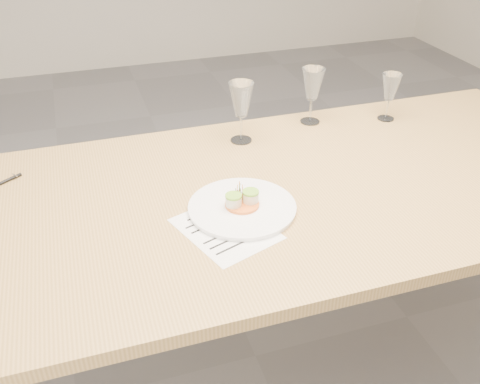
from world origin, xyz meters
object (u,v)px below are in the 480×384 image
object	(u,v)px
dinner_plate	(242,207)
wine_glass_0	(241,101)
recipe_sheet	(225,229)
wine_glass_1	(313,85)
dining_table	(259,208)
ballpoint_pen	(0,184)
wine_glass_2	(390,88)

from	to	relation	value
dinner_plate	wine_glass_0	size ratio (longest dim) A/B	1.43
recipe_sheet	wine_glass_0	xyz separation A→B (m)	(0.21, 0.50, 0.15)
wine_glass_1	dinner_plate	bearing A→B (deg)	-131.42
dining_table	dinner_plate	distance (m)	0.15
dining_table	ballpoint_pen	size ratio (longest dim) A/B	18.35
dinner_plate	dining_table	bearing A→B (deg)	46.46
wine_glass_0	wine_glass_2	size ratio (longest dim) A/B	1.20
wine_glass_2	wine_glass_0	bearing A→B (deg)	-179.63
dinner_plate	ballpoint_pen	xyz separation A→B (m)	(-0.68, 0.36, -0.01)
wine_glass_0	ballpoint_pen	bearing A→B (deg)	-175.67
wine_glass_0	wine_glass_1	xyz separation A→B (m)	(0.30, 0.07, -0.00)
wine_glass_1	wine_glass_2	distance (m)	0.30
dinner_plate	ballpoint_pen	bearing A→B (deg)	151.76
dinner_plate	wine_glass_0	bearing A→B (deg)	72.39
dining_table	wine_glass_1	bearing A→B (deg)	49.05
wine_glass_0	wine_glass_1	world-z (taller)	wine_glass_0
dinner_plate	recipe_sheet	world-z (taller)	dinner_plate
dining_table	ballpoint_pen	bearing A→B (deg)	160.07
dining_table	wine_glass_2	xyz separation A→B (m)	(0.65, 0.34, 0.20)
recipe_sheet	ballpoint_pen	distance (m)	0.75
dinner_plate	recipe_sheet	xyz separation A→B (m)	(-0.07, -0.07, -0.01)
dinner_plate	recipe_sheet	distance (m)	0.11
wine_glass_1	wine_glass_0	bearing A→B (deg)	-166.96
wine_glass_2	dinner_plate	bearing A→B (deg)	-149.54
dining_table	recipe_sheet	xyz separation A→B (m)	(-0.16, -0.16, 0.07)
wine_glass_0	dinner_plate	bearing A→B (deg)	-107.61
ballpoint_pen	dinner_plate	bearing A→B (deg)	-62.67
ballpoint_pen	wine_glass_2	distance (m)	1.41
dining_table	wine_glass_2	size ratio (longest dim) A/B	13.12
recipe_sheet	wine_glass_0	distance (m)	0.56
recipe_sheet	ballpoint_pen	world-z (taller)	ballpoint_pen
ballpoint_pen	wine_glass_1	size ratio (longest dim) A/B	0.61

